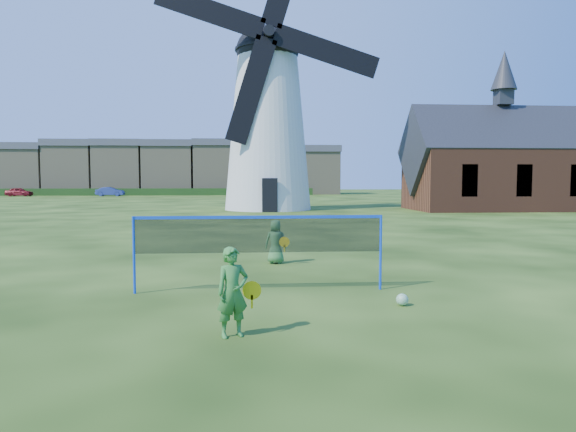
% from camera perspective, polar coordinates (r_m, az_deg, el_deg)
% --- Properties ---
extents(ground, '(220.00, 220.00, 0.00)m').
position_cam_1_polar(ground, '(10.86, -0.85, -8.11)').
color(ground, black).
rests_on(ground, ground).
extents(windmill, '(15.72, 6.49, 20.39)m').
position_cam_1_polar(windmill, '(39.89, -2.22, 10.55)').
color(windmill, white).
rests_on(windmill, ground).
extents(chapel, '(13.95, 6.76, 11.79)m').
position_cam_1_polar(chapel, '(42.45, 22.25, 5.11)').
color(chapel, brown).
rests_on(chapel, ground).
extents(badminton_net, '(5.05, 0.05, 1.55)m').
position_cam_1_polar(badminton_net, '(10.60, -3.13, -2.17)').
color(badminton_net, blue).
rests_on(badminton_net, ground).
extents(player_girl, '(0.70, 0.47, 1.31)m').
position_cam_1_polar(player_girl, '(7.66, -6.05, -8.26)').
color(player_girl, '#367F32').
rests_on(player_girl, ground).
extents(player_boy, '(0.67, 0.45, 1.19)m').
position_cam_1_polar(player_boy, '(14.19, -1.34, -2.81)').
color(player_boy, '#43843F').
rests_on(player_boy, ground).
extents(play_ball, '(0.22, 0.22, 0.22)m').
position_cam_1_polar(play_ball, '(9.78, 12.34, -8.90)').
color(play_ball, green).
rests_on(play_ball, ground).
extents(terraced_houses, '(65.86, 8.40, 8.35)m').
position_cam_1_polar(terraced_houses, '(84.61, -17.07, 5.01)').
color(terraced_houses, tan).
rests_on(terraced_houses, ground).
extents(hedge, '(62.00, 0.80, 1.00)m').
position_cam_1_polar(hedge, '(79.53, -20.10, 2.48)').
color(hedge, '#193814').
rests_on(hedge, ground).
extents(car_left, '(3.59, 1.65, 1.19)m').
position_cam_1_polar(car_left, '(79.69, -27.25, 2.35)').
color(car_left, maroon).
rests_on(car_left, ground).
extents(car_right, '(3.76, 1.33, 1.24)m').
position_cam_1_polar(car_right, '(75.88, -18.81, 2.53)').
color(car_right, navy).
rests_on(car_right, ground).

